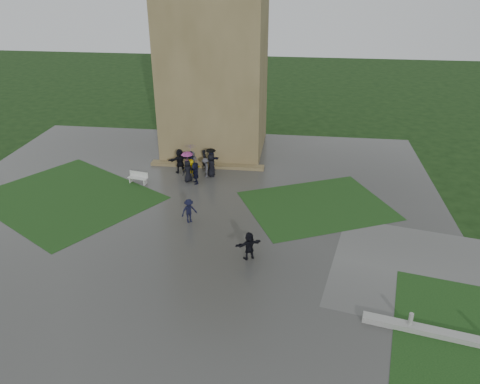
# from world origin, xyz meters

# --- Properties ---
(ground) EXTENTS (120.00, 120.00, 0.00)m
(ground) POSITION_xyz_m (0.00, 0.00, 0.00)
(ground) COLOR black
(plaza) EXTENTS (34.00, 34.00, 0.02)m
(plaza) POSITION_xyz_m (0.00, 2.00, 0.01)
(plaza) COLOR #363634
(plaza) RESTS_ON ground
(lawn_inset_left) EXTENTS (14.10, 13.46, 0.01)m
(lawn_inset_left) POSITION_xyz_m (-8.50, 4.00, 0.03)
(lawn_inset_left) COLOR #163713
(lawn_inset_left) RESTS_ON plaza
(lawn_inset_right) EXTENTS (11.12, 10.15, 0.01)m
(lawn_inset_right) POSITION_xyz_m (8.50, 5.00, 0.03)
(lawn_inset_right) COLOR #163713
(lawn_inset_right) RESTS_ON plaza
(tower) EXTENTS (8.00, 8.00, 18.00)m
(tower) POSITION_xyz_m (0.00, 15.00, 9.00)
(tower) COLOR brown
(tower) RESTS_ON ground
(tower_plinth) EXTENTS (9.00, 0.80, 0.22)m
(tower_plinth) POSITION_xyz_m (0.00, 10.60, 0.13)
(tower_plinth) COLOR brown
(tower_plinth) RESTS_ON plaza
(bench) EXTENTS (1.52, 0.72, 0.85)m
(bench) POSITION_xyz_m (-4.42, 6.95, 0.45)
(bench) COLOR beige
(bench) RESTS_ON plaza
(visitor_cluster) EXTENTS (3.98, 3.91, 2.61)m
(visitor_cluster) POSITION_xyz_m (-0.58, 8.80, 1.05)
(visitor_cluster) COLOR black
(visitor_cluster) RESTS_ON plaza
(pedestrian_mid) EXTENTS (1.13, 1.02, 1.57)m
(pedestrian_mid) POSITION_xyz_m (0.57, 1.79, 0.80)
(pedestrian_mid) COLOR black
(pedestrian_mid) RESTS_ON plaza
(pedestrian_near) EXTENTS (1.56, 1.19, 1.60)m
(pedestrian_near) POSITION_xyz_m (4.68, -1.70, 0.82)
(pedestrian_near) COLOR black
(pedestrian_near) RESTS_ON plaza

